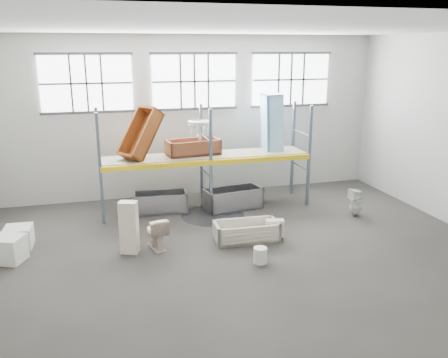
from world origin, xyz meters
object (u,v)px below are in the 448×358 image
object	(u,v)px
steel_tub_right	(233,199)
rust_tub_flat	(193,147)
blue_tub_upright	(272,123)
toilet_beige	(156,233)
cistern_tall	(129,228)
bucket	(260,255)
carton_near	(8,249)
toilet_white	(356,202)
bathtub_beige	(246,231)
steel_tub_left	(161,202)

from	to	relation	value
steel_tub_right	rust_tub_flat	size ratio (longest dim) A/B	1.09
blue_tub_upright	steel_tub_right	bearing A→B (deg)	-156.87
toilet_beige	rust_tub_flat	xyz separation A→B (m)	(1.49, 2.74, 1.43)
cistern_tall	bucket	distance (m)	3.06
blue_tub_upright	carton_near	xyz separation A→B (m)	(-7.22, -2.70, -2.11)
blue_tub_upright	bucket	size ratio (longest dim) A/B	4.99
toilet_white	bathtub_beige	bearing A→B (deg)	-79.94
toilet_white	steel_tub_right	xyz separation A→B (m)	(-3.18, 1.49, -0.09)
rust_tub_flat	bucket	xyz separation A→B (m)	(0.62, -4.16, -1.64)
toilet_beige	steel_tub_left	world-z (taller)	toilet_beige
toilet_white	steel_tub_right	size ratio (longest dim) A/B	0.47
toilet_white	carton_near	distance (m)	9.04
bathtub_beige	carton_near	distance (m)	5.49
rust_tub_flat	toilet_white	bearing A→B (deg)	-24.89
rust_tub_flat	toilet_beige	bearing A→B (deg)	-118.55
bucket	carton_near	world-z (taller)	carton_near
blue_tub_upright	bathtub_beige	bearing A→B (deg)	-120.44
steel_tub_left	blue_tub_upright	size ratio (longest dim) A/B	0.87
steel_tub_left	steel_tub_right	world-z (taller)	steel_tub_right
steel_tub_left	steel_tub_right	xyz separation A→B (m)	(2.10, -0.31, 0.02)
steel_tub_left	toilet_beige	bearing A→B (deg)	-100.31
toilet_beige	bucket	xyz separation A→B (m)	(2.11, -1.42, -0.21)
cistern_tall	steel_tub_left	distance (m)	2.91
rust_tub_flat	steel_tub_left	bearing A→B (deg)	-170.32
steel_tub_left	blue_tub_upright	world-z (taller)	blue_tub_upright
steel_tub_right	blue_tub_upright	world-z (taller)	blue_tub_upright
cistern_tall	carton_near	bearing A→B (deg)	-164.43
toilet_white	toilet_beige	bearing A→B (deg)	-86.31
cistern_tall	steel_tub_left	bearing A→B (deg)	89.02
cistern_tall	toilet_beige	bearing A→B (deg)	30.89
blue_tub_upright	rust_tub_flat	bearing A→B (deg)	-177.42
rust_tub_flat	blue_tub_upright	world-z (taller)	blue_tub_upright
carton_near	steel_tub_left	bearing A→B (deg)	32.90
toilet_beige	cistern_tall	bearing A→B (deg)	-2.11
toilet_white	bucket	size ratio (longest dim) A/B	2.22
cistern_tall	rust_tub_flat	bearing A→B (deg)	74.59
cistern_tall	blue_tub_upright	size ratio (longest dim) A/B	0.70
toilet_beige	bucket	world-z (taller)	toilet_beige
rust_tub_flat	carton_near	size ratio (longest dim) A/B	2.28
toilet_beige	blue_tub_upright	distance (m)	5.27
toilet_beige	steel_tub_right	bearing A→B (deg)	-150.49
carton_near	bucket	bearing A→B (deg)	-16.25
blue_tub_upright	toilet_beige	bearing A→B (deg)	-144.18
toilet_white	blue_tub_upright	xyz separation A→B (m)	(-1.79, 2.08, 2.00)
bathtub_beige	toilet_white	world-z (taller)	toilet_white
rust_tub_flat	steel_tub_right	bearing A→B (deg)	-24.13
cistern_tall	steel_tub_right	xyz separation A→B (m)	(3.19, 2.37, -0.31)
cistern_tall	carton_near	world-z (taller)	cistern_tall
blue_tub_upright	carton_near	world-z (taller)	blue_tub_upright
bathtub_beige	blue_tub_upright	xyz separation A→B (m)	(1.74, 2.97, 2.16)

